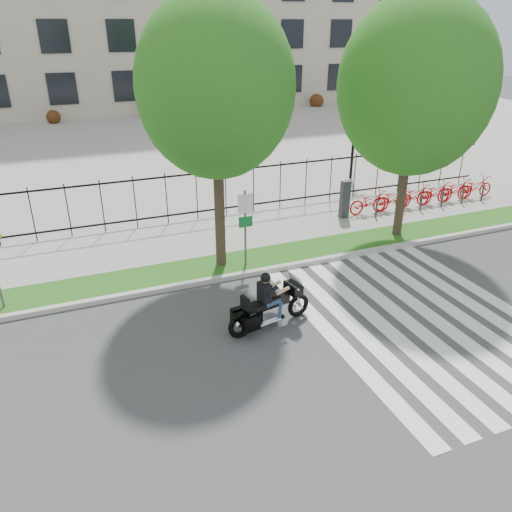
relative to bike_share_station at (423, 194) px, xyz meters
name	(u,v)px	position (x,y,z in m)	size (l,w,h in m)	color
ground	(255,359)	(-10.60, -7.20, -0.64)	(120.00, 120.00, 0.00)	#3D3D40
curb	(206,281)	(-10.60, -3.10, -0.57)	(60.00, 0.20, 0.15)	#B0ADA6
grass_verge	(198,270)	(-10.60, -2.25, -0.57)	(60.00, 1.50, 0.15)	#1A5014
sidewalk	(179,241)	(-10.60, 0.25, -0.57)	(60.00, 3.50, 0.15)	gray
plaza	(115,143)	(-10.60, 17.80, -0.59)	(80.00, 34.00, 0.10)	gray
crosswalk_stripes	(419,318)	(-5.78, -7.20, -0.64)	(5.70, 8.00, 0.01)	silver
iron_fence	(167,198)	(-10.60, 2.00, 0.51)	(30.00, 0.06, 2.00)	black
lamp_post_right	(356,116)	(-0.60, 4.80, 2.56)	(1.06, 0.70, 4.25)	black
street_tree_1	(215,87)	(-9.82, -2.25, 5.01)	(4.53, 4.53, 8.12)	#31261B
street_tree_2	(416,86)	(-2.94, -2.25, 4.76)	(5.16, 5.16, 8.23)	#31261B
bike_share_station	(423,194)	(0.00, 0.00, 0.00)	(7.81, 0.86, 1.50)	#2D2D33
sign_pole_regulatory	(245,219)	(-9.10, -2.62, 1.10)	(0.50, 0.09, 2.50)	#59595B
motorcycle_rider	(270,305)	(-9.71, -6.02, 0.00)	(2.50, 0.98, 1.94)	black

